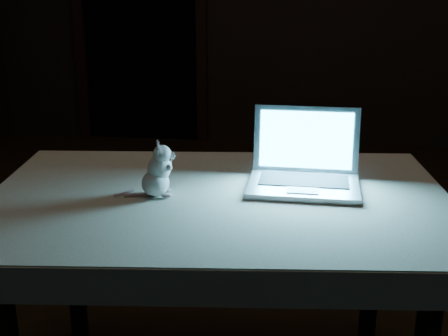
# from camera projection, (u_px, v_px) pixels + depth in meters

# --- Properties ---
(floor) EXTENTS (5.00, 5.00, 0.00)m
(floor) POSITION_uv_depth(u_px,v_px,m) (251.00, 303.00, 2.46)
(floor) COLOR black
(floor) RESTS_ON ground
(doorway) EXTENTS (1.06, 0.36, 2.13)m
(doorway) POSITION_uv_depth(u_px,v_px,m) (139.00, 5.00, 4.62)
(doorway) COLOR black
(doorway) RESTS_ON back_wall
(table) EXTENTS (1.32, 0.92, 0.67)m
(table) POSITION_uv_depth(u_px,v_px,m) (219.00, 300.00, 1.84)
(table) COLOR black
(table) RESTS_ON floor
(tablecloth) EXTENTS (1.45, 1.07, 0.09)m
(tablecloth) POSITION_uv_depth(u_px,v_px,m) (193.00, 211.00, 1.74)
(tablecloth) COLOR beige
(tablecloth) RESTS_ON table
(laptop) EXTENTS (0.34, 0.30, 0.22)m
(laptop) POSITION_uv_depth(u_px,v_px,m) (305.00, 153.00, 1.76)
(laptop) COLOR #ACABB0
(laptop) RESTS_ON tablecloth
(plush_mouse) EXTENTS (0.12, 0.12, 0.16)m
(plush_mouse) POSITION_uv_depth(u_px,v_px,m) (155.00, 169.00, 1.71)
(plush_mouse) COLOR silver
(plush_mouse) RESTS_ON tablecloth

